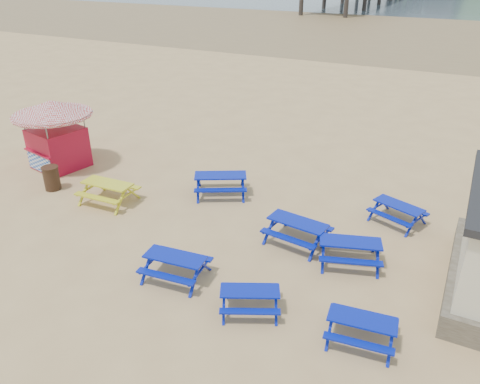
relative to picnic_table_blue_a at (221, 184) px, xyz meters
The scene contains 12 objects.
ground 3.33m from the picnic_table_blue_a, 56.80° to the right, with size 400.00×400.00×0.00m, color tan.
wet_sand 52.27m from the picnic_table_blue_a, 88.02° to the left, with size 400.00×400.00×0.00m, color olive.
picnic_table_blue_a is the anchor object (origin of this frame).
picnic_table_blue_b 6.73m from the picnic_table_blue_a, ahead, with size 2.08×1.89×0.72m.
picnic_table_blue_c 4.43m from the picnic_table_blue_a, 26.13° to the right, with size 2.12×1.80×0.81m.
picnic_table_blue_d 5.56m from the picnic_table_blue_a, 74.40° to the right, with size 1.94×1.63×0.75m.
picnic_table_blue_e 6.94m from the picnic_table_blue_a, 54.33° to the right, with size 1.96×1.82×0.66m.
picnic_table_blue_f 8.82m from the picnic_table_blue_a, 37.91° to the right, with size 1.79×1.51×0.69m.
picnic_table_yellow 4.33m from the picnic_table_blue_a, 143.78° to the right, with size 2.04×1.68×0.82m.
ice_cream_kiosk 7.94m from the picnic_table_blue_a, behind, with size 4.00×4.00×3.04m.
litter_bin 6.86m from the picnic_table_blue_a, 156.61° to the right, with size 0.67×0.67×0.98m.
picnic_table_blue_g 6.24m from the picnic_table_blue_a, 21.49° to the right, with size 2.23×2.00×0.78m.
Camera 1 is at (6.47, -11.70, 8.46)m, focal length 35.00 mm.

